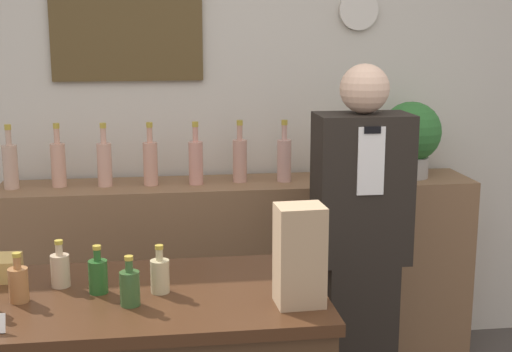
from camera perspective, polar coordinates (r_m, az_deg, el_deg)
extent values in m
cube|color=beige|center=(3.79, -2.62, 5.64)|extent=(5.20, 0.06, 2.70)
cube|color=#513E20|center=(3.71, -10.31, 11.93)|extent=(0.76, 0.02, 0.58)
cylinder|color=beige|center=(3.85, 8.20, 13.00)|extent=(0.21, 0.03, 0.21)
cube|color=brown|center=(3.74, -1.25, -7.90)|extent=(2.39, 0.39, 0.99)
cube|color=#3E2313|center=(2.41, -9.18, -9.67)|extent=(1.21, 0.68, 0.04)
cube|color=black|center=(3.35, 8.07, -12.72)|extent=(0.31, 0.24, 0.75)
cube|color=black|center=(3.12, 8.44, -0.98)|extent=(0.41, 0.24, 0.65)
cube|color=white|center=(2.98, 9.19, 1.18)|extent=(0.11, 0.01, 0.29)
cube|color=black|center=(2.95, 9.29, 3.65)|extent=(0.07, 0.01, 0.03)
sphere|color=#DBB293|center=(3.06, 8.69, 6.92)|extent=(0.21, 0.21, 0.21)
cylinder|color=#9E998E|center=(3.80, 12.19, 0.71)|extent=(0.19, 0.19, 0.11)
sphere|color=#2D6B2D|center=(3.76, 12.31, 3.49)|extent=(0.31, 0.31, 0.31)
cube|color=tan|center=(2.24, 3.51, -6.35)|extent=(0.15, 0.13, 0.32)
cube|color=tan|center=(2.65, -19.69, -6.93)|extent=(0.12, 0.14, 0.08)
cylinder|color=#A0673A|center=(2.41, -18.46, -8.27)|extent=(0.06, 0.06, 0.11)
cylinder|color=#A0673A|center=(2.39, -18.58, -6.59)|extent=(0.02, 0.02, 0.04)
cylinder|color=#B29933|center=(2.38, -18.62, -6.00)|extent=(0.03, 0.03, 0.01)
cylinder|color=tan|center=(2.50, -15.39, -7.32)|extent=(0.06, 0.06, 0.11)
cylinder|color=tan|center=(2.48, -15.48, -5.69)|extent=(0.02, 0.02, 0.04)
cylinder|color=#B29933|center=(2.47, -15.51, -5.12)|extent=(0.03, 0.03, 0.01)
cylinder|color=#255723|center=(2.42, -12.51, -7.88)|extent=(0.06, 0.06, 0.11)
cylinder|color=#255723|center=(2.39, -12.59, -6.19)|extent=(0.02, 0.02, 0.04)
cylinder|color=#B29933|center=(2.38, -12.62, -5.60)|extent=(0.03, 0.03, 0.01)
cylinder|color=#325529|center=(2.29, -10.06, -8.86)|extent=(0.06, 0.06, 0.11)
cylinder|color=#325529|center=(2.27, -10.12, -7.10)|extent=(0.02, 0.02, 0.04)
cylinder|color=#B29933|center=(2.26, -10.15, -6.47)|extent=(0.03, 0.03, 0.01)
cylinder|color=tan|center=(2.39, -7.69, -7.96)|extent=(0.06, 0.06, 0.11)
cylinder|color=tan|center=(2.36, -7.74, -6.26)|extent=(0.02, 0.02, 0.04)
cylinder|color=#B29933|center=(2.35, -7.76, -5.66)|extent=(0.03, 0.03, 0.01)
cylinder|color=tan|center=(3.63, -19.04, 0.68)|extent=(0.07, 0.07, 0.21)
cylinder|color=tan|center=(3.61, -19.20, 2.93)|extent=(0.03, 0.03, 0.08)
cylinder|color=#B29933|center=(3.60, -19.25, 3.72)|extent=(0.03, 0.03, 0.03)
cylinder|color=tan|center=(3.61, -15.53, 0.84)|extent=(0.07, 0.07, 0.21)
cylinder|color=tan|center=(3.59, -15.65, 3.10)|extent=(0.03, 0.03, 0.08)
cylinder|color=#B29933|center=(3.58, -15.70, 3.89)|extent=(0.03, 0.03, 0.03)
cylinder|color=tan|center=(3.57, -12.02, 0.88)|extent=(0.07, 0.07, 0.21)
cylinder|color=tan|center=(3.55, -12.12, 3.17)|extent=(0.03, 0.03, 0.08)
cylinder|color=#B29933|center=(3.54, -12.15, 3.98)|extent=(0.03, 0.03, 0.03)
cylinder|color=tan|center=(3.55, -8.44, 0.97)|extent=(0.07, 0.07, 0.21)
cylinder|color=tan|center=(3.53, -8.51, 3.27)|extent=(0.03, 0.03, 0.08)
cylinder|color=#B29933|center=(3.52, -8.53, 4.07)|extent=(0.03, 0.03, 0.03)
cylinder|color=tan|center=(3.55, -4.83, 1.04)|extent=(0.07, 0.07, 0.21)
cylinder|color=tan|center=(3.52, -4.87, 3.34)|extent=(0.03, 0.03, 0.08)
cylinder|color=#B29933|center=(3.52, -4.89, 4.15)|extent=(0.03, 0.03, 0.03)
cylinder|color=tan|center=(3.59, -1.30, 1.21)|extent=(0.07, 0.07, 0.21)
cylinder|color=tan|center=(3.57, -1.31, 3.49)|extent=(0.03, 0.03, 0.08)
cylinder|color=#B29933|center=(3.56, -1.31, 4.29)|extent=(0.03, 0.03, 0.03)
cylinder|color=tan|center=(3.60, 2.27, 1.24)|extent=(0.07, 0.07, 0.21)
cylinder|color=tan|center=(3.58, 2.29, 3.51)|extent=(0.03, 0.03, 0.08)
cylinder|color=#B29933|center=(3.57, 2.29, 4.31)|extent=(0.03, 0.03, 0.03)
cylinder|color=tan|center=(3.67, 5.63, 1.39)|extent=(0.07, 0.07, 0.21)
cylinder|color=tan|center=(3.65, 5.68, 3.62)|extent=(0.03, 0.03, 0.08)
cylinder|color=#B29933|center=(3.64, 5.70, 4.40)|extent=(0.03, 0.03, 0.03)
cylinder|color=tan|center=(3.71, 9.06, 1.41)|extent=(0.07, 0.07, 0.21)
cylinder|color=tan|center=(3.69, 9.13, 3.62)|extent=(0.03, 0.03, 0.08)
cylinder|color=#B29933|center=(3.68, 9.16, 4.39)|extent=(0.03, 0.03, 0.03)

